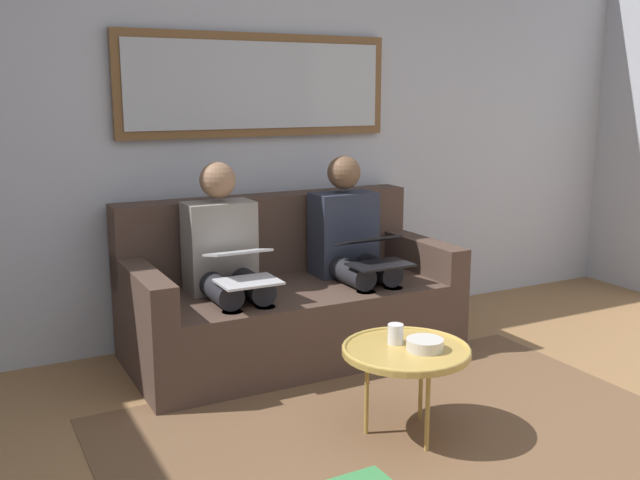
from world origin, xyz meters
The scene contains 11 objects.
wall_rear centered at (0.00, -2.60, 1.30)m, with size 6.00×0.12×2.60m, color #B7BCC6.
area_rug centered at (0.00, -0.85, 0.00)m, with size 2.60×1.80×0.01m, color brown.
couch centered at (0.00, -2.12, 0.31)m, with size 1.86×0.90×0.90m.
framed_mirror centered at (0.00, -2.51, 1.55)m, with size 1.73×0.05×0.61m.
coffee_table centered at (-0.01, -0.90, 0.40)m, with size 0.57×0.57×0.42m.
cup centered at (0.00, -0.97, 0.46)m, with size 0.07×0.07×0.09m, color silver.
bowl centered at (-0.07, -0.85, 0.44)m, with size 0.16×0.16×0.05m, color beige.
person_left centered at (-0.40, -2.05, 0.61)m, with size 0.38×0.58×1.14m.
laptop_black centered at (-0.40, -1.81, 0.63)m, with size 0.34×0.36×0.15m.
person_right centered at (0.40, -2.05, 0.61)m, with size 0.38×0.58×1.14m.
laptop_silver centered at (0.40, -1.81, 0.64)m, with size 0.31×0.38×0.16m.
Camera 1 is at (1.71, 1.58, 1.52)m, focal length 40.42 mm.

